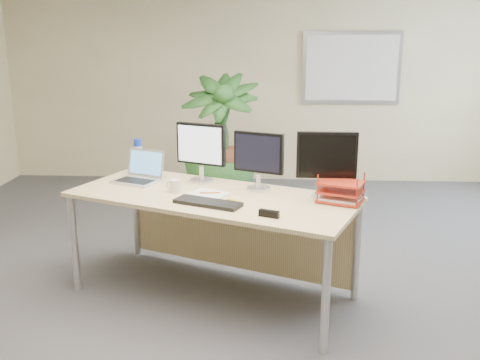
# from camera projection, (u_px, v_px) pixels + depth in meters

# --- Properties ---
(floor) EXTENTS (8.00, 8.00, 0.00)m
(floor) POSITION_uv_depth(u_px,v_px,m) (247.00, 326.00, 3.73)
(floor) COLOR #46454A
(floor) RESTS_ON ground
(back_wall) EXTENTS (7.00, 0.04, 2.70)m
(back_wall) POSITION_uv_depth(u_px,v_px,m) (261.00, 83.00, 7.24)
(back_wall) COLOR #C7B68D
(back_wall) RESTS_ON floor
(whiteboard) EXTENTS (1.30, 0.04, 0.95)m
(whiteboard) POSITION_uv_depth(u_px,v_px,m) (351.00, 68.00, 7.09)
(whiteboard) COLOR #AFAFB4
(whiteboard) RESTS_ON back_wall
(desk) EXTENTS (2.31, 1.63, 0.82)m
(desk) POSITION_uv_depth(u_px,v_px,m) (220.00, 212.00, 4.13)
(desk) COLOR tan
(desk) RESTS_ON floor
(floor_plant) EXTENTS (0.96, 0.96, 1.50)m
(floor_plant) POSITION_uv_depth(u_px,v_px,m) (220.00, 154.00, 5.64)
(floor_plant) COLOR #193D16
(floor_plant) RESTS_ON floor
(monitor_left) EXTENTS (0.41, 0.20, 0.47)m
(monitor_left) POSITION_uv_depth(u_px,v_px,m) (201.00, 149.00, 4.26)
(monitor_left) COLOR silver
(monitor_left) RESTS_ON desk
(monitor_right) EXTENTS (0.38, 0.18, 0.44)m
(monitor_right) POSITION_uv_depth(u_px,v_px,m) (258.00, 157.00, 4.05)
(monitor_right) COLOR silver
(monitor_right) RESTS_ON desk
(monitor_dark) EXTENTS (0.43, 0.20, 0.48)m
(monitor_dark) POSITION_uv_depth(u_px,v_px,m) (327.00, 160.00, 3.84)
(monitor_dark) COLOR silver
(monitor_dark) RESTS_ON desk
(laptop) EXTENTS (0.43, 0.41, 0.25)m
(laptop) POSITION_uv_depth(u_px,v_px,m) (140.00, 174.00, 4.34)
(laptop) COLOR silver
(laptop) RESTS_ON desk
(keyboard) EXTENTS (0.51, 0.33, 0.03)m
(keyboard) POSITION_uv_depth(u_px,v_px,m) (208.00, 203.00, 3.74)
(keyboard) COLOR black
(keyboard) RESTS_ON desk
(coffee_mug) EXTENTS (0.12, 0.09, 0.10)m
(coffee_mug) POSITION_uv_depth(u_px,v_px,m) (175.00, 186.00, 4.03)
(coffee_mug) COLOR silver
(coffee_mug) RESTS_ON desk
(spiral_notebook) EXTENTS (0.34, 0.31, 0.01)m
(spiral_notebook) POSITION_uv_depth(u_px,v_px,m) (208.00, 194.00, 3.97)
(spiral_notebook) COLOR silver
(spiral_notebook) RESTS_ON desk
(orange_pen) EXTENTS (0.15, 0.02, 0.01)m
(orange_pen) POSITION_uv_depth(u_px,v_px,m) (210.00, 193.00, 3.97)
(orange_pen) COLOR orange
(orange_pen) RESTS_ON spiral_notebook
(yellow_highlighter) EXTENTS (0.11, 0.08, 0.02)m
(yellow_highlighter) POSITION_uv_depth(u_px,v_px,m) (234.00, 201.00, 3.81)
(yellow_highlighter) COLOR gold
(yellow_highlighter) RESTS_ON desk
(water_bottle) EXTENTS (0.07, 0.07, 0.29)m
(water_bottle) POSITION_uv_depth(u_px,v_px,m) (138.00, 156.00, 4.61)
(water_bottle) COLOR silver
(water_bottle) RESTS_ON desk
(letter_tray) EXTENTS (0.37, 0.33, 0.14)m
(letter_tray) POSITION_uv_depth(u_px,v_px,m) (341.00, 193.00, 3.79)
(letter_tray) COLOR #A42614
(letter_tray) RESTS_ON desk
(stapler) EXTENTS (0.14, 0.09, 0.05)m
(stapler) POSITION_uv_depth(u_px,v_px,m) (269.00, 214.00, 3.48)
(stapler) COLOR black
(stapler) RESTS_ON desk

